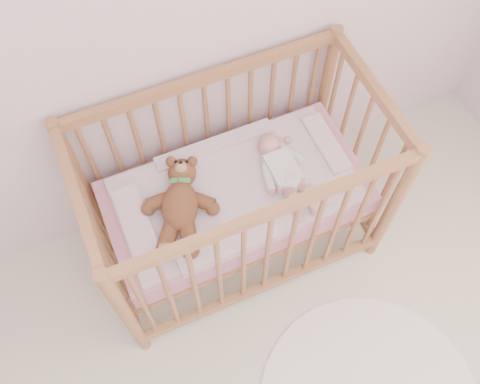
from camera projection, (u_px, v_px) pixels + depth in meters
wall_back at (116, 21)px, 1.92m from camera, size 4.00×0.02×2.70m
crib at (236, 196)px, 2.54m from camera, size 1.36×0.76×1.00m
mattress at (236, 197)px, 2.55m from camera, size 1.22×0.62×0.13m
blanket at (236, 190)px, 2.48m from camera, size 1.10×0.58×0.06m
baby at (283, 168)px, 2.46m from camera, size 0.24×0.50×0.12m
teddy_bear at (180, 206)px, 2.35m from camera, size 0.54×0.62×0.14m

